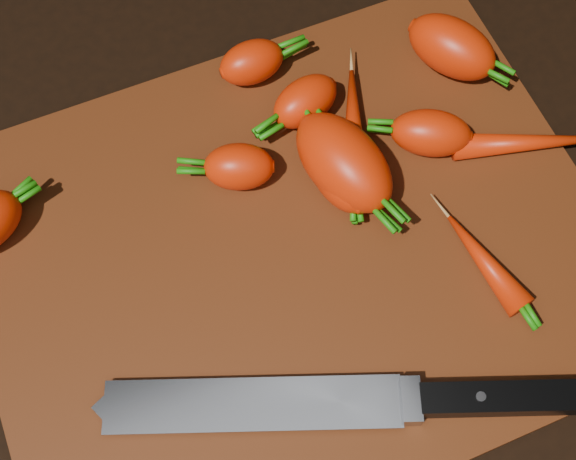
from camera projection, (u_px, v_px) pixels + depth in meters
name	position (u px, v px, depth m)	size (l,w,h in m)	color
ground	(293.00, 258.00, 0.66)	(2.00, 2.00, 0.01)	black
cutting_board	(293.00, 253.00, 0.65)	(0.50, 0.40, 0.01)	#59270F
carrot_1	(239.00, 167.00, 0.65)	(0.06, 0.04, 0.04)	red
carrot_2	(344.00, 162.00, 0.64)	(0.10, 0.06, 0.06)	red
carrot_3	(341.00, 168.00, 0.65)	(0.08, 0.05, 0.05)	red
carrot_4	(305.00, 101.00, 0.68)	(0.06, 0.04, 0.04)	red
carrot_5	(252.00, 62.00, 0.70)	(0.06, 0.04, 0.04)	red
carrot_6	(431.00, 133.00, 0.67)	(0.07, 0.04, 0.04)	red
carrot_7	(354.00, 134.00, 0.67)	(0.13, 0.03, 0.03)	red
carrot_8	(530.00, 142.00, 0.67)	(0.13, 0.02, 0.02)	red
carrot_9	(485.00, 261.00, 0.63)	(0.09, 0.02, 0.02)	red
carrot_10	(452.00, 47.00, 0.70)	(0.08, 0.05, 0.05)	red
knife	(282.00, 404.00, 0.58)	(0.34, 0.16, 0.02)	gray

